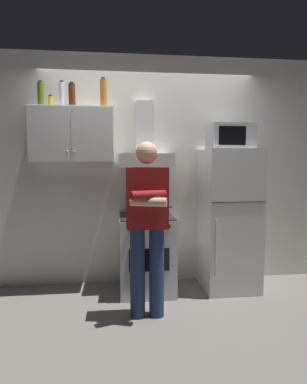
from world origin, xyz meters
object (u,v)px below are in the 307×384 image
at_px(stove_oven, 147,253).
at_px(bottle_liquor_amber, 103,93).
at_px(refrigerator, 229,219).
at_px(bottle_rum_dark, 72,96).
at_px(bottle_olive_oil, 41,95).
at_px(microwave, 230,137).
at_px(bottle_vodka_clear, 62,95).
at_px(bottle_spice_jar, 51,102).
at_px(cooking_pot, 160,211).
at_px(upper_cabinet, 73,135).
at_px(range_hood, 145,150).
at_px(person_standing, 147,223).

distance_m(stove_oven, bottle_liquor_amber, 1.83).
distance_m(refrigerator, bottle_rum_dark, 2.24).
relative_size(refrigerator, bottle_olive_oil, 5.73).
bearing_deg(bottle_liquor_amber, microwave, -3.07).
height_order(microwave, bottle_vodka_clear, bottle_vodka_clear).
distance_m(bottle_spice_jar, bottle_olive_oil, 0.13).
relative_size(cooking_pot, bottle_rum_dark, 1.02).
bearing_deg(upper_cabinet, bottle_vodka_clear, 169.62).
bearing_deg(upper_cabinet, refrigerator, -4.07).
height_order(refrigerator, cooking_pot, refrigerator).
bearing_deg(bottle_rum_dark, microwave, -4.18).
bearing_deg(cooking_pot, bottle_vodka_clear, 165.72).
xyz_separation_m(refrigerator, bottle_liquor_amber, (-1.41, 0.09, 1.40)).
distance_m(stove_oven, bottle_vodka_clear, 1.98).
xyz_separation_m(range_hood, bottle_spice_jar, (-1.03, 0.00, 0.51)).
relative_size(bottle_vodka_clear, bottle_liquor_amber, 0.90).
distance_m(upper_cabinet, bottle_vodka_clear, 0.45).
distance_m(bottle_rum_dark, bottle_liquor_amber, 0.35).
relative_size(cooking_pot, bottle_liquor_amber, 0.87).
bearing_deg(bottle_rum_dark, person_standing, -45.00).
relative_size(cooking_pot, bottle_olive_oil, 1.00).
bearing_deg(person_standing, bottle_spice_jar, 143.04).
xyz_separation_m(bottle_spice_jar, bottle_liquor_amber, (0.57, -0.04, 0.09)).
bearing_deg(person_standing, bottle_liquor_amber, 120.34).
bearing_deg(person_standing, bottle_olive_oil, 145.14).
xyz_separation_m(stove_oven, bottle_olive_oil, (-1.13, 0.15, 1.75)).
xyz_separation_m(bottle_spice_jar, bottle_vodka_clear, (0.12, 0.01, 0.08)).
distance_m(stove_oven, microwave, 1.62).
distance_m(microwave, bottle_spice_jar, 2.02).
bearing_deg(bottle_liquor_amber, upper_cabinet, 174.85).
xyz_separation_m(upper_cabinet, refrigerator, (1.75, -0.12, -0.95)).
bearing_deg(upper_cabinet, microwave, -3.48).
bearing_deg(person_standing, range_hood, 86.09).
relative_size(range_hood, refrigerator, 0.47).
relative_size(bottle_vodka_clear, bottle_olive_oil, 1.03).
xyz_separation_m(microwave, bottle_olive_oil, (-2.08, 0.13, 0.44)).
height_order(bottle_rum_dark, bottle_olive_oil, bottle_olive_oil).
bearing_deg(stove_oven, microwave, 1.15).
distance_m(cooking_pot, bottle_spice_jar, 1.67).
xyz_separation_m(stove_oven, bottle_vodka_clear, (-0.91, 0.15, 1.75)).
height_order(bottle_vodka_clear, bottle_liquor_amber, bottle_liquor_amber).
bearing_deg(stove_oven, bottle_rum_dark, 169.60).
bearing_deg(stove_oven, bottle_spice_jar, 172.75).
height_order(upper_cabinet, stove_oven, upper_cabinet).
xyz_separation_m(stove_oven, bottle_spice_jar, (-1.03, 0.13, 1.68)).
xyz_separation_m(upper_cabinet, bottle_rum_dark, (-0.00, 0.02, 0.43)).
xyz_separation_m(refrigerator, bottle_spice_jar, (-1.98, 0.13, 1.31)).
bearing_deg(refrigerator, upper_cabinet, 175.93).
xyz_separation_m(upper_cabinet, cooking_pot, (0.93, -0.24, -0.82)).
bearing_deg(range_hood, bottle_vodka_clear, 178.82).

